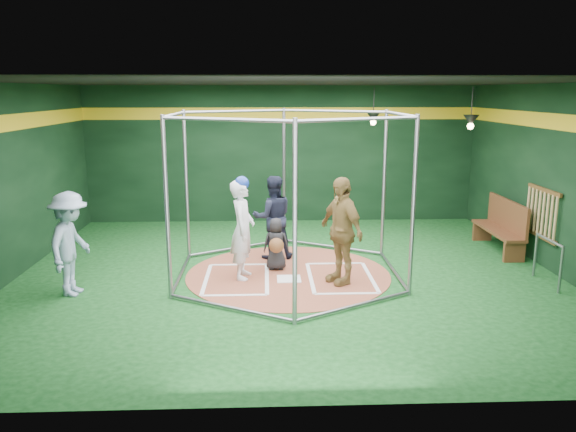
{
  "coord_description": "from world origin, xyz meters",
  "views": [
    {
      "loc": [
        -0.41,
        -9.99,
        3.34
      ],
      "look_at": [
        0.0,
        0.1,
        1.1
      ],
      "focal_mm": 35.0,
      "sensor_mm": 36.0,
      "label": 1
    }
  ],
  "objects_px": {
    "umpire": "(273,217)",
    "dugout_bench": "(502,225)",
    "visitor_leopard": "(341,230)",
    "batter_figure": "(243,228)"
  },
  "relations": [
    {
      "from": "batter_figure",
      "to": "umpire",
      "type": "relative_size",
      "value": 1.11
    },
    {
      "from": "visitor_leopard",
      "to": "dugout_bench",
      "type": "relative_size",
      "value": 1.0
    },
    {
      "from": "umpire",
      "to": "dugout_bench",
      "type": "height_order",
      "value": "umpire"
    },
    {
      "from": "batter_figure",
      "to": "dugout_bench",
      "type": "bearing_deg",
      "value": 16.34
    },
    {
      "from": "batter_figure",
      "to": "umpire",
      "type": "bearing_deg",
      "value": 65.43
    },
    {
      "from": "visitor_leopard",
      "to": "umpire",
      "type": "xyz_separation_m",
      "value": [
        -1.18,
        1.56,
        -0.1
      ]
    },
    {
      "from": "umpire",
      "to": "dugout_bench",
      "type": "relative_size",
      "value": 0.89
    },
    {
      "from": "batter_figure",
      "to": "umpire",
      "type": "xyz_separation_m",
      "value": [
        0.56,
        1.23,
        -0.08
      ]
    },
    {
      "from": "umpire",
      "to": "dugout_bench",
      "type": "xyz_separation_m",
      "value": [
        4.91,
        0.37,
        -0.29
      ]
    },
    {
      "from": "visitor_leopard",
      "to": "dugout_bench",
      "type": "xyz_separation_m",
      "value": [
        3.73,
        1.93,
        -0.4
      ]
    }
  ]
}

